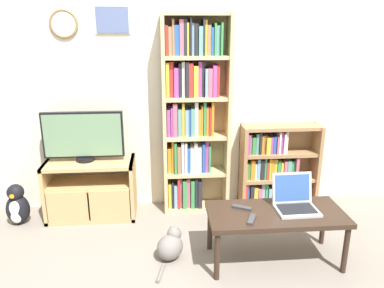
{
  "coord_description": "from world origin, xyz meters",
  "views": [
    {
      "loc": [
        -0.29,
        -2.17,
        1.88
      ],
      "look_at": [
        -0.03,
        0.9,
        0.91
      ],
      "focal_mm": 35.0,
      "sensor_mm": 36.0,
      "label": 1
    }
  ],
  "objects": [
    {
      "name": "remote_far_from_laptop",
      "position": [
        0.35,
        0.56,
        0.46
      ],
      "size": [
        0.16,
        0.11,
        0.02
      ],
      "rotation": [
        0.0,
        0.0,
        1.08
      ],
      "color": "#38383A",
      "rests_on": "coffee_table"
    },
    {
      "name": "laptop",
      "position": [
        0.78,
        0.54,
        0.52
      ],
      "size": [
        0.34,
        0.31,
        0.27
      ],
      "rotation": [
        0.0,
        0.0,
        0.02
      ],
      "color": "#B7BABC",
      "rests_on": "coffee_table"
    },
    {
      "name": "coffee_table",
      "position": [
        0.62,
        0.48,
        0.4
      ],
      "size": [
        1.1,
        0.51,
        0.45
      ],
      "color": "#332319",
      "rests_on": "ground_plane"
    },
    {
      "name": "penguin_figurine",
      "position": [
        -1.73,
        1.28,
        0.19
      ],
      "size": [
        0.22,
        0.2,
        0.42
      ],
      "color": "black",
      "rests_on": "ground_plane"
    },
    {
      "name": "bookshelf_tall",
      "position": [
        0.02,
        1.5,
        1.03
      ],
      "size": [
        0.68,
        0.28,
        2.01
      ],
      "color": "tan",
      "rests_on": "ground_plane"
    },
    {
      "name": "tv_stand",
      "position": [
        -1.02,
        1.39,
        0.3
      ],
      "size": [
        0.88,
        0.42,
        0.6
      ],
      "color": "tan",
      "rests_on": "ground_plane"
    },
    {
      "name": "cat",
      "position": [
        -0.24,
        0.58,
        0.12
      ],
      "size": [
        0.31,
        0.49,
        0.27
      ],
      "rotation": [
        0.0,
        0.0,
        -0.62
      ],
      "color": "slate",
      "rests_on": "ground_plane"
    },
    {
      "name": "television",
      "position": [
        -1.06,
        1.42,
        0.85
      ],
      "size": [
        0.78,
        0.18,
        0.5
      ],
      "color": "black",
      "rests_on": "tv_stand"
    },
    {
      "name": "remote_near_laptop",
      "position": [
        0.38,
        0.36,
        0.46
      ],
      "size": [
        0.1,
        0.16,
        0.02
      ],
      "rotation": [
        0.0,
        0.0,
        5.87
      ],
      "color": "#38383A",
      "rests_on": "coffee_table"
    },
    {
      "name": "bookshelf_short",
      "position": [
        0.91,
        1.51,
        0.42
      ],
      "size": [
        0.83,
        0.25,
        0.9
      ],
      "color": "#9E754C",
      "rests_on": "ground_plane"
    },
    {
      "name": "wall_back",
      "position": [
        -0.01,
        1.67,
        1.3
      ],
      "size": [
        6.66,
        0.09,
        2.6
      ],
      "color": "beige",
      "rests_on": "ground_plane"
    }
  ]
}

